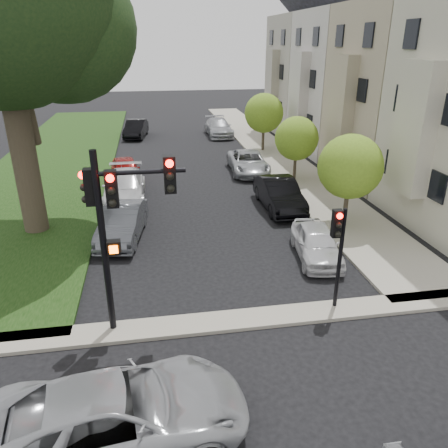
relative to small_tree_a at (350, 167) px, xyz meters
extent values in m
plane|color=black|center=(-6.20, -8.47, -2.84)|extent=(140.00, 140.00, 0.00)
cube|color=black|center=(-15.20, 15.53, -2.78)|extent=(8.00, 44.00, 0.12)
cube|color=#A09C87|center=(0.55, 15.53, -2.78)|extent=(3.50, 44.00, 0.12)
cube|color=#A09C87|center=(-6.20, -6.47, -2.78)|extent=(60.00, 1.00, 0.12)
cube|color=beige|center=(2.45, -0.47, 1.66)|extent=(0.70, 2.20, 5.50)
cube|color=black|center=(2.75, -0.47, 2.66)|extent=(0.08, 3.60, 6.00)
cube|color=gray|center=(6.30, 7.03, 2.16)|extent=(7.00, 7.40, 10.00)
cube|color=gray|center=(2.45, 7.03, 1.66)|extent=(0.70, 2.20, 5.50)
cube|color=black|center=(2.75, 7.03, 2.66)|extent=(0.08, 3.60, 6.00)
cube|color=#B5A69C|center=(6.30, 14.53, 2.16)|extent=(7.00, 7.40, 10.00)
cube|color=#B5A69C|center=(2.45, 14.53, 1.66)|extent=(0.70, 2.20, 5.50)
cube|color=black|center=(2.75, 14.53, 2.66)|extent=(0.08, 3.60, 6.00)
cube|color=gray|center=(6.30, 22.03, 2.16)|extent=(7.00, 7.40, 10.00)
cube|color=gray|center=(2.45, 22.03, 1.66)|extent=(0.70, 2.20, 5.50)
cube|color=black|center=(2.75, 22.03, 2.66)|extent=(0.08, 3.60, 6.00)
cylinder|color=#3D3629|center=(-13.84, 1.79, 0.90)|extent=(1.03, 1.03, 7.48)
sphere|color=black|center=(-11.78, 2.73, 5.58)|extent=(5.99, 5.99, 5.99)
cylinder|color=#3D3629|center=(0.00, 0.00, -1.83)|extent=(0.20, 0.20, 2.04)
sphere|color=olive|center=(0.00, 0.00, 0.01)|extent=(2.85, 2.85, 2.85)
cylinder|color=#3D3629|center=(0.00, 7.32, -1.92)|extent=(0.19, 0.19, 1.85)
sphere|color=olive|center=(0.00, 7.32, -0.25)|extent=(2.59, 2.59, 2.59)
cylinder|color=#3D3629|center=(0.00, 15.09, -1.80)|extent=(0.21, 0.21, 2.09)
sphere|color=olive|center=(0.00, 15.09, 0.08)|extent=(2.92, 2.92, 2.92)
cylinder|color=black|center=(-10.00, -6.27, -0.13)|extent=(0.19, 0.19, 5.43)
cylinder|color=black|center=(-8.85, -6.27, 1.96)|extent=(2.30, 0.13, 0.13)
cube|color=black|center=(-9.63, -6.27, 1.55)|extent=(0.31, 0.27, 0.99)
cube|color=black|center=(-8.12, -6.27, 1.86)|extent=(0.31, 0.27, 0.99)
cube|color=black|center=(-10.21, -6.00, 1.55)|extent=(0.27, 0.31, 0.99)
sphere|color=#FF0C05|center=(-9.63, -6.42, 1.88)|extent=(0.21, 0.21, 0.21)
sphere|color=black|center=(-9.63, -6.42, 1.21)|extent=(0.21, 0.21, 0.21)
cube|color=black|center=(-9.74, -6.27, -0.13)|extent=(0.37, 0.26, 0.40)
cube|color=#FF5905|center=(-9.74, -6.41, -0.13)|extent=(0.23, 0.03, 0.23)
cylinder|color=black|center=(-3.08, -6.27, -1.13)|extent=(0.13, 0.13, 3.42)
cube|color=black|center=(-3.31, -6.27, 0.13)|extent=(0.28, 0.25, 0.86)
sphere|color=#FF0C05|center=(-3.31, -6.40, 0.42)|extent=(0.18, 0.18, 0.18)
imported|color=#999BA0|center=(-9.64, -10.32, -2.06)|extent=(5.88, 3.23, 1.56)
imported|color=silver|center=(-2.41, -2.78, -2.19)|extent=(2.05, 4.01, 1.31)
imported|color=black|center=(-2.30, 2.79, -2.07)|extent=(1.65, 4.72, 1.55)
imported|color=#999BA0|center=(-2.41, 9.52, -2.16)|extent=(2.50, 5.03, 1.37)
imported|color=#999BA0|center=(-2.42, 21.62, -2.09)|extent=(2.13, 5.20, 1.51)
imported|color=#3F4247|center=(-9.98, 0.35, -2.11)|extent=(2.21, 4.63, 1.46)
imported|color=silver|center=(-10.09, 5.27, -2.07)|extent=(2.23, 5.33, 1.54)
imported|color=maroon|center=(-10.16, 9.00, -2.15)|extent=(2.12, 4.25, 1.39)
imported|color=black|center=(-9.75, 22.19, -2.09)|extent=(2.27, 4.75, 1.50)
camera|label=1|loc=(-8.57, -17.38, 5.10)|focal=35.00mm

